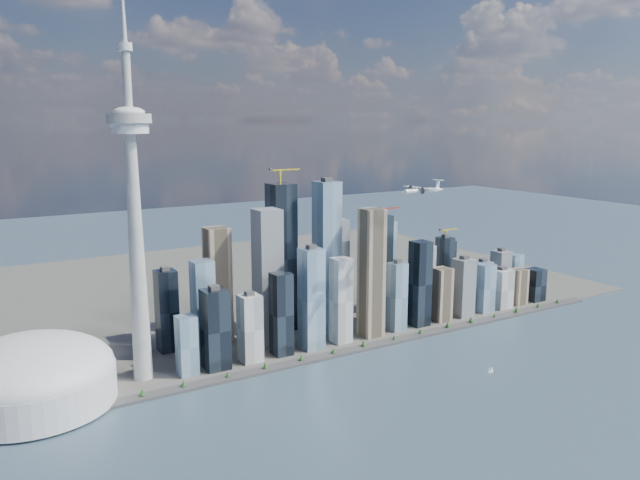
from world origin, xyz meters
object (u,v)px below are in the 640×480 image
dome_stadium (32,376)px  sailboat_east (489,371)px  sailboat_west (492,370)px  airplane (422,190)px  needle_tower (134,211)px

dome_stadium → sailboat_east: dome_stadium is taller
sailboat_west → dome_stadium: bearing=157.0°
dome_stadium → airplane: 584.97m
airplane → sailboat_west: airplane is taller
dome_stadium → sailboat_east: size_ratio=21.92×
needle_tower → sailboat_east: 538.57m
needle_tower → sailboat_west: 541.37m
dome_stadium → airplane: airplane is taller
dome_stadium → sailboat_west: bearing=-21.1°
airplane → sailboat_west: 278.07m
airplane → dome_stadium: bearing=169.5°
needle_tower → dome_stadium: bearing=-175.9°
needle_tower → dome_stadium: size_ratio=2.75×
needle_tower → dome_stadium: needle_tower is taller
dome_stadium → sailboat_east: bearing=-21.1°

